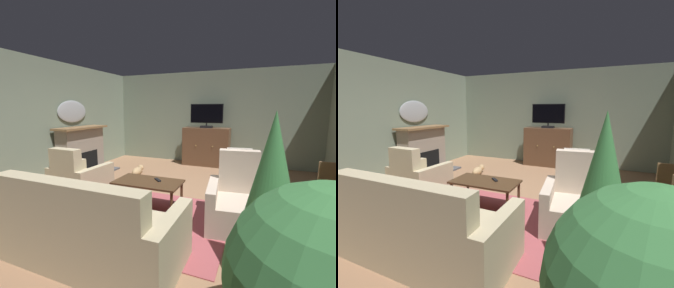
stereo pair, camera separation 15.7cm
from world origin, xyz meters
The scene contains 16 objects.
ground_plane centered at (0.00, 0.00, -0.02)m, with size 6.60×7.42×0.04m, color #936B4C.
wall_back centered at (0.00, 3.46, 1.36)m, with size 6.60×0.10×2.73m, color gray.
wall_left centered at (-3.05, 0.00, 1.36)m, with size 0.10×7.42×2.73m, color gray.
rug_central centered at (-0.06, -0.46, 0.01)m, with size 2.33×1.91×0.01m, color #9E474C.
fireplace centered at (-2.72, 1.05, 0.57)m, with size 0.85×1.46×1.20m.
wall_mirror_oval centered at (-2.97, 1.05, 1.57)m, with size 0.06×0.93×0.55m, color #B2B7BF.
tv_cabinet centered at (-0.01, 3.11, 0.53)m, with size 1.31×0.55×1.10m.
television centered at (-0.01, 3.06, 1.46)m, with size 0.93×0.20×0.68m.
coffee_table centered at (-0.23, -0.18, 0.42)m, with size 1.11×0.60×0.47m.
tv_remote centered at (-0.10, -0.09, 0.48)m, with size 0.17×0.05×0.02m, color black.
sofa_floral centered at (-0.25, -1.58, 0.33)m, with size 2.04×0.91×0.98m.
armchair_near_window centered at (1.20, -0.19, 0.32)m, with size 0.94×0.96×1.06m.
armchair_by_fireplace centered at (-1.64, -0.22, 0.31)m, with size 0.87×0.90×0.97m.
potted_plant_small_fern_corner centered at (1.29, 0.75, 0.55)m, with size 0.59×0.59×0.97m.
potted_plant_on_hearth_side centered at (1.55, -1.15, 0.89)m, with size 0.61×0.61×1.64m.
cat centered at (-1.36, 1.45, 0.11)m, with size 0.25×0.76×0.22m.
Camera 1 is at (1.43, -3.39, 1.65)m, focal length 24.40 mm.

